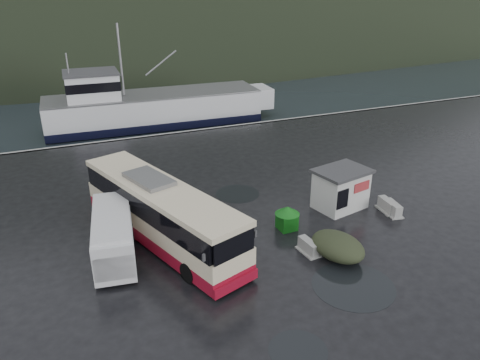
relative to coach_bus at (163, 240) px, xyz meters
name	(u,v)px	position (x,y,z in m)	size (l,w,h in m)	color
ground	(231,246)	(3.16, -2.00, 0.00)	(160.00, 160.00, 0.00)	black
harbor_water	(72,32)	(3.16, 108.00, 0.00)	(300.00, 180.00, 0.02)	black
quay_edge	(149,136)	(3.16, 18.00, 0.00)	(160.00, 0.60, 1.50)	#999993
headland	(71,3)	(13.16, 248.00, 0.00)	(780.00, 540.00, 570.00)	black
coach_bus	(163,240)	(0.00, 0.00, 0.00)	(3.05, 12.21, 3.45)	beige
white_van	(116,256)	(-2.63, -0.62, 0.00)	(2.01, 5.83, 2.44)	silver
waste_bin_left	(223,243)	(2.86, -1.60, 0.00)	(0.97, 0.97, 1.34)	#116415
waste_bin_right	(287,229)	(6.78, -1.49, 0.00)	(1.01, 1.01, 1.40)	#116415
dome_tent	(337,256)	(7.84, -5.00, 0.00)	(2.19, 3.07, 1.21)	#2C331E
ticket_kiosk	(339,207)	(11.05, -0.33, 0.00)	(3.21, 2.43, 2.51)	silver
jersey_barrier_a	(308,252)	(6.66, -4.12, 0.00)	(0.71, 1.41, 0.71)	#999993
jersey_barrier_b	(386,211)	(13.45, -1.86, 0.00)	(0.75, 1.50, 0.75)	#999993
jersey_barrier_c	(392,214)	(13.51, -2.31, 0.00)	(0.75, 1.51, 0.75)	#999993
fishing_trawler	(155,111)	(5.49, 25.93, 0.00)	(25.99, 5.70, 10.39)	silver
puddles	(302,260)	(6.00, -4.61, 0.01)	(7.45, 16.51, 0.01)	black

